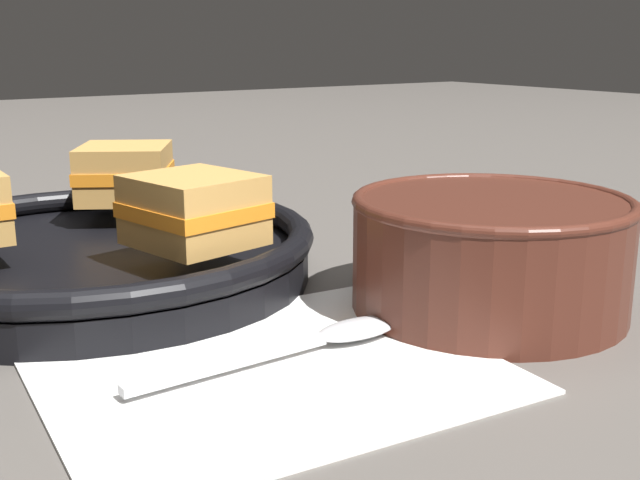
{
  "coord_description": "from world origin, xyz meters",
  "views": [
    {
      "loc": [
        -0.27,
        -0.42,
        0.18
      ],
      "look_at": [
        0.03,
        0.02,
        0.04
      ],
      "focal_mm": 45.0,
      "sensor_mm": 36.0,
      "label": 1
    }
  ],
  "objects_px": {
    "soup_bowl": "(490,246)",
    "sandwich_near_left": "(125,173)",
    "skillet": "(91,253)",
    "sandwich_far_left": "(194,210)",
    "spoon": "(328,337)"
  },
  "relations": [
    {
      "from": "skillet",
      "to": "sandwich_far_left",
      "type": "relative_size",
      "value": 4.28
    },
    {
      "from": "sandwich_near_left",
      "to": "sandwich_far_left",
      "type": "bearing_deg",
      "value": -95.51
    },
    {
      "from": "sandwich_near_left",
      "to": "soup_bowl",
      "type": "bearing_deg",
      "value": -64.36
    },
    {
      "from": "skillet",
      "to": "sandwich_near_left",
      "type": "xyz_separation_m",
      "value": [
        0.06,
        0.08,
        0.04
      ]
    },
    {
      "from": "spoon",
      "to": "skillet",
      "type": "bearing_deg",
      "value": 106.29
    },
    {
      "from": "soup_bowl",
      "to": "spoon",
      "type": "height_order",
      "value": "soup_bowl"
    },
    {
      "from": "skillet",
      "to": "sandwich_near_left",
      "type": "relative_size",
      "value": 3.76
    },
    {
      "from": "spoon",
      "to": "sandwich_far_left",
      "type": "relative_size",
      "value": 1.96
    },
    {
      "from": "soup_bowl",
      "to": "sandwich_near_left",
      "type": "height_order",
      "value": "sandwich_near_left"
    },
    {
      "from": "soup_bowl",
      "to": "skillet",
      "type": "xyz_separation_m",
      "value": [
        -0.2,
        0.21,
        -0.02
      ]
    },
    {
      "from": "soup_bowl",
      "to": "sandwich_near_left",
      "type": "distance_m",
      "value": 0.32
    },
    {
      "from": "spoon",
      "to": "sandwich_near_left",
      "type": "bearing_deg",
      "value": 90.08
    },
    {
      "from": "spoon",
      "to": "skillet",
      "type": "distance_m",
      "value": 0.22
    },
    {
      "from": "soup_bowl",
      "to": "spoon",
      "type": "xyz_separation_m",
      "value": [
        -0.13,
        0.0,
        -0.04
      ]
    },
    {
      "from": "skillet",
      "to": "sandwich_far_left",
      "type": "xyz_separation_m",
      "value": [
        0.04,
        -0.09,
        0.04
      ]
    }
  ]
}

